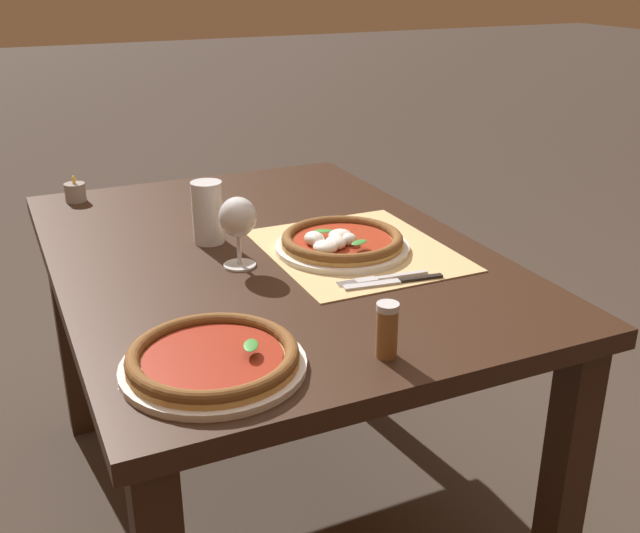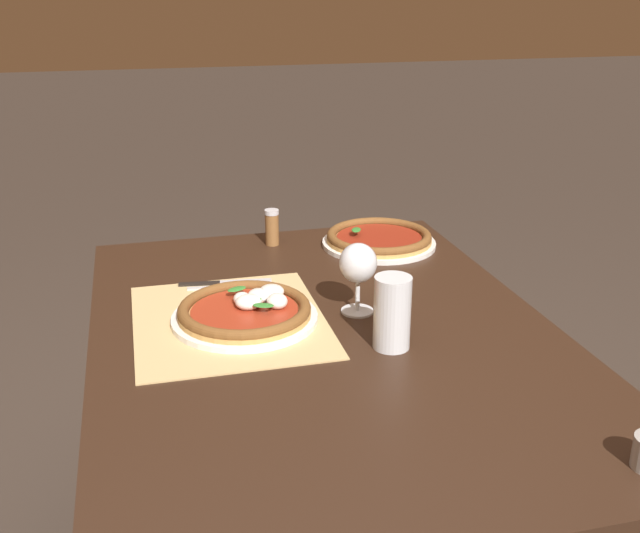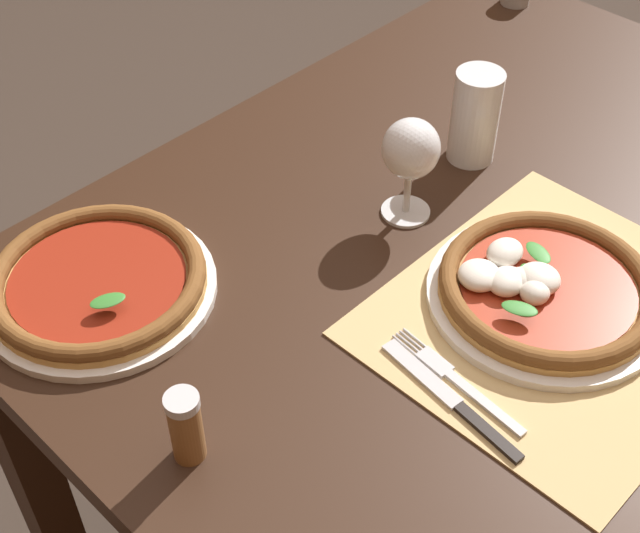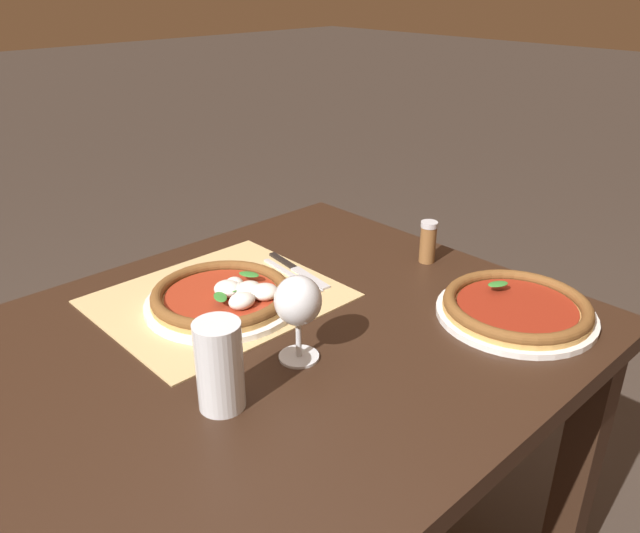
{
  "view_description": "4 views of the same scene",
  "coord_description": "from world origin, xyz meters",
  "px_view_note": "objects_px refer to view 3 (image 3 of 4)",
  "views": [
    {
      "loc": [
        -1.5,
        0.55,
        1.36
      ],
      "look_at": [
        -0.29,
        -0.0,
        0.8
      ],
      "focal_mm": 42.0,
      "sensor_mm": 36.0,
      "label": 1
    },
    {
      "loc": [
        1.32,
        -0.35,
        1.4
      ],
      "look_at": [
        -0.21,
        0.04,
        0.8
      ],
      "focal_mm": 42.0,
      "sensor_mm": 36.0,
      "label": 2
    },
    {
      "loc": [
        -0.85,
        -0.5,
        1.56
      ],
      "look_at": [
        -0.27,
        0.07,
        0.78
      ],
      "focal_mm": 50.0,
      "sensor_mm": 36.0,
      "label": 3
    },
    {
      "loc": [
        0.52,
        0.77,
        1.34
      ],
      "look_at": [
        -0.23,
        -0.02,
        0.83
      ],
      "focal_mm": 35.0,
      "sensor_mm": 36.0,
      "label": 4
    }
  ],
  "objects_px": {
    "fork": "(457,380)",
    "knife": "(450,398)",
    "wine_glass": "(411,153)",
    "pepper_shaker": "(186,426)",
    "pizza_near": "(544,288)",
    "pizza_far": "(98,282)",
    "pint_glass": "(475,118)"
  },
  "relations": [
    {
      "from": "wine_glass",
      "to": "fork",
      "type": "xyz_separation_m",
      "value": [
        -0.19,
        -0.24,
        -0.1
      ]
    },
    {
      "from": "wine_glass",
      "to": "fork",
      "type": "distance_m",
      "value": 0.33
    },
    {
      "from": "pint_glass",
      "to": "knife",
      "type": "bearing_deg",
      "value": -145.56
    },
    {
      "from": "pint_glass",
      "to": "knife",
      "type": "xyz_separation_m",
      "value": [
        -0.39,
        -0.27,
        -0.06
      ]
    },
    {
      "from": "pizza_near",
      "to": "pint_glass",
      "type": "xyz_separation_m",
      "value": [
        0.18,
        0.25,
        0.05
      ]
    },
    {
      "from": "pizza_far",
      "to": "pizza_near",
      "type": "bearing_deg",
      "value": -47.38
    },
    {
      "from": "fork",
      "to": "knife",
      "type": "relative_size",
      "value": 0.93
    },
    {
      "from": "pint_glass",
      "to": "pepper_shaker",
      "type": "bearing_deg",
      "value": -170.32
    },
    {
      "from": "pizza_near",
      "to": "wine_glass",
      "type": "distance_m",
      "value": 0.25
    },
    {
      "from": "pint_glass",
      "to": "fork",
      "type": "height_order",
      "value": "pint_glass"
    },
    {
      "from": "pint_glass",
      "to": "wine_glass",
      "type": "bearing_deg",
      "value": -174.59
    },
    {
      "from": "pint_glass",
      "to": "knife",
      "type": "height_order",
      "value": "pint_glass"
    },
    {
      "from": "fork",
      "to": "pepper_shaker",
      "type": "bearing_deg",
      "value": 152.15
    },
    {
      "from": "wine_glass",
      "to": "pint_glass",
      "type": "height_order",
      "value": "wine_glass"
    },
    {
      "from": "pizza_near",
      "to": "wine_glass",
      "type": "bearing_deg",
      "value": 86.96
    },
    {
      "from": "pint_glass",
      "to": "knife",
      "type": "relative_size",
      "value": 0.67
    },
    {
      "from": "pizza_near",
      "to": "pizza_far",
      "type": "relative_size",
      "value": 1.0
    },
    {
      "from": "pizza_near",
      "to": "knife",
      "type": "bearing_deg",
      "value": -175.61
    },
    {
      "from": "pizza_far",
      "to": "pint_glass",
      "type": "xyz_separation_m",
      "value": [
        0.57,
        -0.16,
        0.05
      ]
    },
    {
      "from": "pepper_shaker",
      "to": "wine_glass",
      "type": "bearing_deg",
      "value": 11.2
    },
    {
      "from": "pizza_far",
      "to": "pepper_shaker",
      "type": "xyz_separation_m",
      "value": [
        -0.08,
        -0.27,
        0.03
      ]
    },
    {
      "from": "knife",
      "to": "pepper_shaker",
      "type": "distance_m",
      "value": 0.3
    },
    {
      "from": "fork",
      "to": "knife",
      "type": "bearing_deg",
      "value": -157.67
    },
    {
      "from": "pizza_near",
      "to": "pizza_far",
      "type": "height_order",
      "value": "pizza_near"
    },
    {
      "from": "pizza_near",
      "to": "pint_glass",
      "type": "distance_m",
      "value": 0.32
    },
    {
      "from": "knife",
      "to": "pepper_shaker",
      "type": "xyz_separation_m",
      "value": [
        -0.25,
        0.16,
        0.04
      ]
    },
    {
      "from": "fork",
      "to": "pepper_shaker",
      "type": "distance_m",
      "value": 0.32
    },
    {
      "from": "pizza_near",
      "to": "pepper_shaker",
      "type": "relative_size",
      "value": 3.13
    },
    {
      "from": "wine_glass",
      "to": "pepper_shaker",
      "type": "height_order",
      "value": "wine_glass"
    },
    {
      "from": "wine_glass",
      "to": "knife",
      "type": "xyz_separation_m",
      "value": [
        -0.22,
        -0.25,
        -0.1
      ]
    },
    {
      "from": "pizza_near",
      "to": "knife",
      "type": "xyz_separation_m",
      "value": [
        -0.21,
        -0.02,
        -0.02
      ]
    },
    {
      "from": "wine_glass",
      "to": "knife",
      "type": "height_order",
      "value": "wine_glass"
    }
  ]
}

